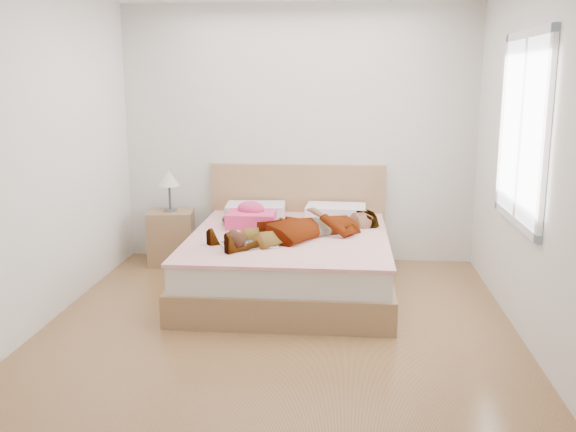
# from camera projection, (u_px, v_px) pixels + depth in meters

# --- Properties ---
(ground) EXTENTS (4.00, 4.00, 0.00)m
(ground) POSITION_uv_depth(u_px,v_px,m) (278.00, 329.00, 4.88)
(ground) COLOR #56381B
(ground) RESTS_ON ground
(woman) EXTENTS (1.74, 1.56, 0.23)m
(woman) POSITION_uv_depth(u_px,v_px,m) (303.00, 223.00, 5.61)
(woman) COLOR silver
(woman) RESTS_ON bed
(hair) EXTENTS (0.56, 0.65, 0.09)m
(hair) POSITION_uv_depth(u_px,v_px,m) (247.00, 219.00, 6.12)
(hair) COLOR black
(hair) RESTS_ON bed
(phone) EXTENTS (0.09, 0.10, 0.05)m
(phone) POSITION_uv_depth(u_px,v_px,m) (253.00, 206.00, 6.03)
(phone) COLOR silver
(phone) RESTS_ON bed
(room_shell) EXTENTS (4.00, 4.00, 4.00)m
(room_shell) POSITION_uv_depth(u_px,v_px,m) (522.00, 130.00, 4.69)
(room_shell) COLOR white
(room_shell) RESTS_ON ground
(bed) EXTENTS (1.80, 2.08, 1.00)m
(bed) POSITION_uv_depth(u_px,v_px,m) (290.00, 257.00, 5.82)
(bed) COLOR brown
(bed) RESTS_ON ground
(towel) EXTENTS (0.45, 0.39, 0.23)m
(towel) POSITION_uv_depth(u_px,v_px,m) (251.00, 217.00, 5.96)
(towel) COLOR #FF4573
(towel) RESTS_ON bed
(magazine) EXTENTS (0.52, 0.45, 0.03)m
(magazine) POSITION_uv_depth(u_px,v_px,m) (248.00, 244.00, 5.32)
(magazine) COLOR white
(magazine) RESTS_ON bed
(coffee_mug) EXTENTS (0.11, 0.09, 0.09)m
(coffee_mug) POSITION_uv_depth(u_px,v_px,m) (270.00, 237.00, 5.43)
(coffee_mug) COLOR white
(coffee_mug) RESTS_ON bed
(plush_toy) EXTENTS (0.22, 0.28, 0.14)m
(plush_toy) POSITION_uv_depth(u_px,v_px,m) (235.00, 240.00, 5.21)
(plush_toy) COLOR black
(plush_toy) RESTS_ON bed
(nightstand) EXTENTS (0.50, 0.45, 0.96)m
(nightstand) POSITION_uv_depth(u_px,v_px,m) (171.00, 233.00, 6.56)
(nightstand) COLOR olive
(nightstand) RESTS_ON ground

